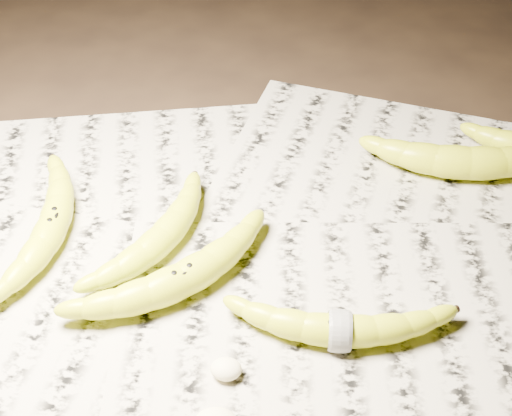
# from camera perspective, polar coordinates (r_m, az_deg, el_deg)

# --- Properties ---
(ground) EXTENTS (3.00, 3.00, 0.00)m
(ground) POSITION_cam_1_polar(r_m,az_deg,el_deg) (0.77, -0.44, -5.00)
(ground) COLOR black
(ground) RESTS_ON ground
(newspaper_patch) EXTENTS (0.90, 0.70, 0.01)m
(newspaper_patch) POSITION_cam_1_polar(r_m,az_deg,el_deg) (0.75, 1.14, -5.45)
(newspaper_patch) COLOR #B0A997
(newspaper_patch) RESTS_ON ground
(banana_left_a) EXTENTS (0.06, 0.20, 0.04)m
(banana_left_a) POSITION_cam_1_polar(r_m,az_deg,el_deg) (0.81, -16.00, -1.13)
(banana_left_a) COLOR #C4D71A
(banana_left_a) RESTS_ON newspaper_patch
(banana_left_b) EXTENTS (0.13, 0.18, 0.03)m
(banana_left_b) POSITION_cam_1_polar(r_m,az_deg,el_deg) (0.77, -7.55, -2.19)
(banana_left_b) COLOR #C4D71A
(banana_left_b) RESTS_ON newspaper_patch
(banana_center) EXTENTS (0.20, 0.18, 0.04)m
(banana_center) POSITION_cam_1_polar(r_m,az_deg,el_deg) (0.73, -5.97, -5.53)
(banana_center) COLOR #C4D71A
(banana_center) RESTS_ON newspaper_patch
(banana_taped) EXTENTS (0.20, 0.06, 0.03)m
(banana_taped) POSITION_cam_1_polar(r_m,az_deg,el_deg) (0.69, 6.71, -9.54)
(banana_taped) COLOR #C4D71A
(banana_taped) RESTS_ON newspaper_patch
(banana_upper_a) EXTENTS (0.22, 0.07, 0.04)m
(banana_upper_a) POSITION_cam_1_polar(r_m,az_deg,el_deg) (0.89, 16.65, 3.67)
(banana_upper_a) COLOR #C4D71A
(banana_upper_a) RESTS_ON newspaper_patch
(measuring_tape) EXTENTS (0.01, 0.04, 0.04)m
(measuring_tape) POSITION_cam_1_polar(r_m,az_deg,el_deg) (0.69, 6.71, -9.54)
(measuring_tape) COLOR white
(measuring_tape) RESTS_ON newspaper_patch
(flesh_chunk_c) EXTENTS (0.03, 0.02, 0.02)m
(flesh_chunk_c) POSITION_cam_1_polar(r_m,az_deg,el_deg) (0.67, -2.42, -12.55)
(flesh_chunk_c) COLOR beige
(flesh_chunk_c) RESTS_ON newspaper_patch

